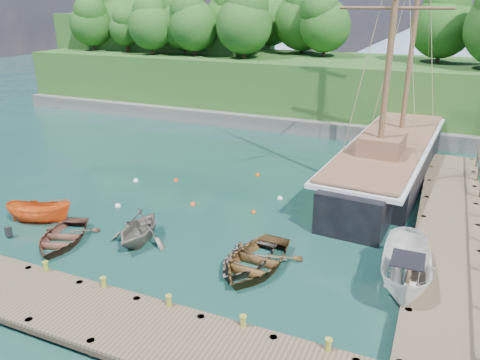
% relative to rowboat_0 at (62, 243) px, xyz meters
% --- Properties ---
extents(ground, '(160.00, 160.00, 0.00)m').
position_rel_rowboat_0_xyz_m(ground, '(6.06, 2.09, 0.00)').
color(ground, '#113430').
rests_on(ground, ground).
extents(dock_near, '(20.00, 3.20, 1.10)m').
position_rel_rowboat_0_xyz_m(dock_near, '(8.06, -4.41, 0.43)').
color(dock_near, brown).
rests_on(dock_near, ground).
extents(dock_east, '(3.20, 24.00, 1.10)m').
position_rel_rowboat_0_xyz_m(dock_east, '(17.56, 9.09, 0.43)').
color(dock_east, brown).
rests_on(dock_east, ground).
extents(bollard_0, '(0.26, 0.26, 0.45)m').
position_rel_rowboat_0_xyz_m(bollard_0, '(2.06, -3.01, 0.00)').
color(bollard_0, olive).
rests_on(bollard_0, ground).
extents(bollard_1, '(0.26, 0.26, 0.45)m').
position_rel_rowboat_0_xyz_m(bollard_1, '(5.06, -3.01, 0.00)').
color(bollard_1, olive).
rests_on(bollard_1, ground).
extents(bollard_2, '(0.26, 0.26, 0.45)m').
position_rel_rowboat_0_xyz_m(bollard_2, '(8.06, -3.01, 0.00)').
color(bollard_2, olive).
rests_on(bollard_2, ground).
extents(bollard_3, '(0.26, 0.26, 0.45)m').
position_rel_rowboat_0_xyz_m(bollard_3, '(11.06, -3.01, 0.00)').
color(bollard_3, olive).
rests_on(bollard_3, ground).
extents(rowboat_0, '(4.15, 4.87, 0.85)m').
position_rel_rowboat_0_xyz_m(rowboat_0, '(0.00, 0.00, 0.00)').
color(rowboat_0, brown).
rests_on(rowboat_0, ground).
extents(rowboat_1, '(3.48, 3.89, 1.84)m').
position_rel_rowboat_0_xyz_m(rowboat_1, '(3.46, 1.62, 0.00)').
color(rowboat_1, '#686155').
rests_on(rowboat_1, ground).
extents(rowboat_2, '(3.74, 5.00, 0.99)m').
position_rel_rowboat_0_xyz_m(rowboat_2, '(9.67, 1.64, 0.00)').
color(rowboat_2, '#4E3519').
rests_on(rowboat_2, ground).
extents(rowboat_3, '(3.35, 4.32, 0.82)m').
position_rel_rowboat_0_xyz_m(rowboat_3, '(9.19, 1.76, 0.00)').
color(rowboat_3, '#615750').
rests_on(rowboat_3, ground).
extents(motorboat_orange, '(3.86, 2.42, 1.40)m').
position_rel_rowboat_0_xyz_m(motorboat_orange, '(-2.75, 1.35, 0.00)').
color(motorboat_orange, orange).
rests_on(motorboat_orange, ground).
extents(cabin_boat_white, '(2.39, 5.49, 2.07)m').
position_rel_rowboat_0_xyz_m(cabin_boat_white, '(15.95, 2.53, 0.00)').
color(cabin_boat_white, white).
rests_on(cabin_boat_white, ground).
extents(schooner, '(6.35, 27.20, 19.86)m').
position_rel_rowboat_0_xyz_m(schooner, '(13.55, 16.20, 1.10)').
color(schooner, black).
rests_on(schooner, ground).
extents(mooring_buoy_0, '(0.36, 0.36, 0.36)m').
position_rel_rowboat_0_xyz_m(mooring_buoy_0, '(-0.24, 4.74, 0.00)').
color(mooring_buoy_0, silver).
rests_on(mooring_buoy_0, ground).
extents(mooring_buoy_1, '(0.33, 0.33, 0.33)m').
position_rel_rowboat_0_xyz_m(mooring_buoy_1, '(3.67, 6.68, 0.00)').
color(mooring_buoy_1, '#F94420').
rests_on(mooring_buoy_1, ground).
extents(mooring_buoy_2, '(0.27, 0.27, 0.27)m').
position_rel_rowboat_0_xyz_m(mooring_buoy_2, '(7.37, 7.13, 0.00)').
color(mooring_buoy_2, '#E73E03').
rests_on(mooring_buoy_2, ground).
extents(mooring_buoy_3, '(0.34, 0.34, 0.34)m').
position_rel_rowboat_0_xyz_m(mooring_buoy_3, '(8.09, 9.60, 0.00)').
color(mooring_buoy_3, white).
rests_on(mooring_buoy_3, ground).
extents(mooring_buoy_4, '(0.32, 0.32, 0.32)m').
position_rel_rowboat_0_xyz_m(mooring_buoy_4, '(0.68, 9.77, 0.00)').
color(mooring_buoy_4, red).
rests_on(mooring_buoy_4, ground).
extents(mooring_buoy_5, '(0.33, 0.33, 0.33)m').
position_rel_rowboat_0_xyz_m(mooring_buoy_5, '(5.32, 12.91, 0.00)').
color(mooring_buoy_5, '#D34F00').
rests_on(mooring_buoy_5, ground).
extents(mooring_buoy_6, '(0.36, 0.36, 0.36)m').
position_rel_rowboat_0_xyz_m(mooring_buoy_6, '(-1.73, 8.61, 0.00)').
color(mooring_buoy_6, silver).
rests_on(mooring_buoy_6, ground).
extents(headland, '(51.00, 19.31, 12.90)m').
position_rel_rowboat_0_xyz_m(headland, '(-6.82, 33.45, 5.54)').
color(headland, '#474744').
rests_on(headland, ground).
extents(distant_ridge, '(117.00, 40.00, 10.00)m').
position_rel_rowboat_0_xyz_m(distant_ridge, '(10.36, 72.09, 4.35)').
color(distant_ridge, '#728CA5').
rests_on(distant_ridge, ground).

